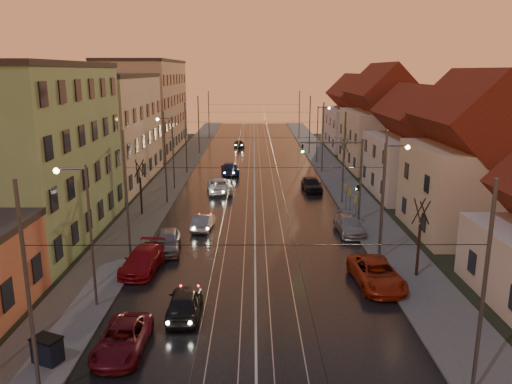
{
  "coord_description": "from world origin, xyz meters",
  "views": [
    {
      "loc": [
        -0.1,
        -23.36,
        12.75
      ],
      "look_at": [
        0.1,
        17.14,
        2.86
      ],
      "focal_mm": 35.0,
      "sensor_mm": 36.0,
      "label": 1
    }
  ],
  "objects_px": {
    "street_lamp_1": "(387,188)",
    "parked_left_2": "(143,260)",
    "parked_left_1": "(122,339)",
    "driving_car_1": "(203,222)",
    "parked_left_3": "(167,241)",
    "parked_right_0": "(376,274)",
    "street_lamp_3": "(320,129)",
    "parked_right_1": "(350,225)",
    "parked_right_2": "(312,184)",
    "driving_car_4": "(239,144)",
    "driving_car_3": "(230,168)",
    "street_lamp_0": "(84,223)",
    "dumpster": "(47,350)",
    "traffic_light_mast": "(349,169)",
    "driving_car_2": "(219,185)",
    "street_lamp_2": "(170,145)",
    "driving_car_0": "(185,303)"
  },
  "relations": [
    {
      "from": "street_lamp_1",
      "to": "parked_left_1",
      "type": "relative_size",
      "value": 1.73
    },
    {
      "from": "parked_left_3",
      "to": "driving_car_1",
      "type": "bearing_deg",
      "value": 62.03
    },
    {
      "from": "driving_car_0",
      "to": "driving_car_3",
      "type": "height_order",
      "value": "driving_car_3"
    },
    {
      "from": "street_lamp_0",
      "to": "street_lamp_1",
      "type": "height_order",
      "value": "same"
    },
    {
      "from": "driving_car_1",
      "to": "parked_right_1",
      "type": "bearing_deg",
      "value": 179.96
    },
    {
      "from": "parked_left_1",
      "to": "parked_right_2",
      "type": "distance_m",
      "value": 34.13
    },
    {
      "from": "parked_left_3",
      "to": "parked_right_0",
      "type": "xyz_separation_m",
      "value": [
        13.68,
        -6.01,
        -0.0
      ]
    },
    {
      "from": "street_lamp_2",
      "to": "parked_right_1",
      "type": "bearing_deg",
      "value": -42.26
    },
    {
      "from": "driving_car_2",
      "to": "parked_left_3",
      "type": "distance_m",
      "value": 18.25
    },
    {
      "from": "driving_car_1",
      "to": "driving_car_2",
      "type": "xyz_separation_m",
      "value": [
        0.5,
        12.97,
        0.1
      ]
    },
    {
      "from": "driving_car_2",
      "to": "parked_left_1",
      "type": "height_order",
      "value": "driving_car_2"
    },
    {
      "from": "parked_right_0",
      "to": "street_lamp_1",
      "type": "bearing_deg",
      "value": 67.22
    },
    {
      "from": "street_lamp_1",
      "to": "street_lamp_2",
      "type": "bearing_deg",
      "value": 132.32
    },
    {
      "from": "traffic_light_mast",
      "to": "dumpster",
      "type": "bearing_deg",
      "value": -128.64
    },
    {
      "from": "traffic_light_mast",
      "to": "driving_car_1",
      "type": "xyz_separation_m",
      "value": [
        -12.27,
        -2.11,
        -3.95
      ]
    },
    {
      "from": "driving_car_2",
      "to": "parked_left_3",
      "type": "xyz_separation_m",
      "value": [
        -2.56,
        -18.06,
        0.01
      ]
    },
    {
      "from": "driving_car_4",
      "to": "parked_left_2",
      "type": "relative_size",
      "value": 0.75
    },
    {
      "from": "driving_car_0",
      "to": "parked_right_1",
      "type": "bearing_deg",
      "value": -130.85
    },
    {
      "from": "parked_left_1",
      "to": "parked_right_0",
      "type": "xyz_separation_m",
      "value": [
        13.55,
        7.28,
        0.12
      ]
    },
    {
      "from": "parked_right_2",
      "to": "dumpster",
      "type": "bearing_deg",
      "value": -120.26
    },
    {
      "from": "parked_right_1",
      "to": "parked_right_2",
      "type": "distance_m",
      "value": 14.54
    },
    {
      "from": "street_lamp_2",
      "to": "driving_car_2",
      "type": "height_order",
      "value": "street_lamp_2"
    },
    {
      "from": "traffic_light_mast",
      "to": "driving_car_4",
      "type": "bearing_deg",
      "value": 103.87
    },
    {
      "from": "street_lamp_1",
      "to": "driving_car_1",
      "type": "bearing_deg",
      "value": 156.24
    },
    {
      "from": "street_lamp_2",
      "to": "parked_right_0",
      "type": "relative_size",
      "value": 1.46
    },
    {
      "from": "parked_left_1",
      "to": "driving_car_1",
      "type": "bearing_deg",
      "value": 84.9
    },
    {
      "from": "driving_car_3",
      "to": "parked_right_2",
      "type": "height_order",
      "value": "parked_right_2"
    },
    {
      "from": "driving_car_1",
      "to": "parked_left_1",
      "type": "height_order",
      "value": "driving_car_1"
    },
    {
      "from": "street_lamp_2",
      "to": "parked_right_0",
      "type": "xyz_separation_m",
      "value": [
        16.45,
        -25.22,
        -4.13
      ]
    },
    {
      "from": "driving_car_3",
      "to": "parked_right_1",
      "type": "xyz_separation_m",
      "value": [
        10.66,
        -23.6,
        -0.06
      ]
    },
    {
      "from": "parked_right_2",
      "to": "parked_left_2",
      "type": "bearing_deg",
      "value": -126.57
    },
    {
      "from": "street_lamp_3",
      "to": "parked_right_1",
      "type": "relative_size",
      "value": 1.68
    },
    {
      "from": "driving_car_4",
      "to": "parked_right_1",
      "type": "relative_size",
      "value": 0.8
    },
    {
      "from": "parked_left_2",
      "to": "parked_right_0",
      "type": "relative_size",
      "value": 0.93
    },
    {
      "from": "traffic_light_mast",
      "to": "driving_car_1",
      "type": "bearing_deg",
      "value": -170.25
    },
    {
      "from": "dumpster",
      "to": "driving_car_4",
      "type": "bearing_deg",
      "value": 107.51
    },
    {
      "from": "street_lamp_2",
      "to": "parked_left_1",
      "type": "bearing_deg",
      "value": -84.89
    },
    {
      "from": "driving_car_2",
      "to": "dumpster",
      "type": "relative_size",
      "value": 4.53
    },
    {
      "from": "parked_right_0",
      "to": "driving_car_1",
      "type": "bearing_deg",
      "value": 132.12
    },
    {
      "from": "street_lamp_0",
      "to": "driving_car_2",
      "type": "distance_m",
      "value": 27.69
    },
    {
      "from": "street_lamp_1",
      "to": "driving_car_0",
      "type": "height_order",
      "value": "street_lamp_1"
    },
    {
      "from": "driving_car_3",
      "to": "street_lamp_0",
      "type": "bearing_deg",
      "value": 74.21
    },
    {
      "from": "parked_left_1",
      "to": "parked_left_2",
      "type": "relative_size",
      "value": 0.91
    },
    {
      "from": "parked_left_1",
      "to": "dumpster",
      "type": "xyz_separation_m",
      "value": [
        -3.04,
        -1.06,
        0.06
      ]
    },
    {
      "from": "dumpster",
      "to": "street_lamp_0",
      "type": "bearing_deg",
      "value": 112.03
    },
    {
      "from": "driving_car_3",
      "to": "parked_left_1",
      "type": "xyz_separation_m",
      "value": [
        -3.14,
        -40.93,
        -0.11
      ]
    },
    {
      "from": "street_lamp_0",
      "to": "driving_car_3",
      "type": "xyz_separation_m",
      "value": [
        6.04,
        36.42,
        -4.14
      ]
    },
    {
      "from": "street_lamp_1",
      "to": "parked_right_0",
      "type": "bearing_deg",
      "value": -108.59
    },
    {
      "from": "street_lamp_1",
      "to": "parked_left_2",
      "type": "xyz_separation_m",
      "value": [
        -16.43,
        -2.8,
        -4.15
      ]
    },
    {
      "from": "parked_right_2",
      "to": "driving_car_4",
      "type": "bearing_deg",
      "value": 100.49
    }
  ]
}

